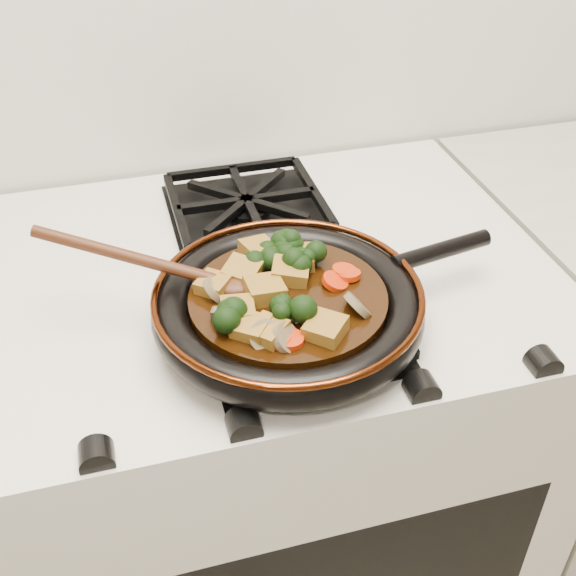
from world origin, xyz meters
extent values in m
cube|color=silver|center=(0.00, 1.69, 0.45)|extent=(0.76, 0.60, 0.90)
cylinder|color=black|center=(-0.02, 1.54, 0.93)|extent=(0.29, 0.29, 0.01)
torus|color=black|center=(-0.02, 1.54, 0.94)|extent=(0.32, 0.32, 0.04)
torus|color=#4D1F0B|center=(-0.02, 1.54, 0.96)|extent=(0.32, 0.32, 0.01)
cylinder|color=black|center=(0.20, 1.58, 0.96)|extent=(0.14, 0.05, 0.02)
cylinder|color=black|center=(-0.02, 1.54, 0.95)|extent=(0.23, 0.23, 0.02)
cube|color=olive|center=(-0.04, 1.55, 0.97)|extent=(0.05, 0.04, 0.03)
cube|color=olive|center=(0.00, 1.57, 0.97)|extent=(0.06, 0.05, 0.03)
cube|color=olive|center=(-0.06, 1.48, 0.97)|extent=(0.05, 0.05, 0.03)
cube|color=olive|center=(-0.03, 1.63, 0.97)|extent=(0.05, 0.05, 0.03)
cube|color=olive|center=(0.01, 1.60, 0.97)|extent=(0.05, 0.05, 0.03)
cube|color=olive|center=(-0.10, 1.58, 0.97)|extent=(0.05, 0.05, 0.02)
cube|color=olive|center=(0.01, 1.47, 0.97)|extent=(0.06, 0.06, 0.03)
cube|color=olive|center=(-0.06, 1.59, 0.97)|extent=(0.06, 0.06, 0.03)
cube|color=olive|center=(-0.07, 1.49, 0.97)|extent=(0.05, 0.05, 0.03)
cube|color=olive|center=(-0.08, 1.52, 0.97)|extent=(0.04, 0.05, 0.02)
cylinder|color=#BF2505|center=(0.06, 1.56, 0.96)|extent=(0.03, 0.03, 0.01)
cylinder|color=#BF2505|center=(0.04, 1.55, 0.96)|extent=(0.03, 0.03, 0.02)
cylinder|color=#BF2505|center=(0.01, 1.47, 0.96)|extent=(0.03, 0.03, 0.02)
cylinder|color=#BF2505|center=(0.06, 1.57, 0.96)|extent=(0.03, 0.03, 0.01)
cylinder|color=#BF2505|center=(-0.05, 1.47, 0.96)|extent=(0.03, 0.03, 0.01)
cylinder|color=#BF2505|center=(-0.03, 1.46, 0.96)|extent=(0.03, 0.03, 0.01)
cylinder|color=brown|center=(-0.06, 1.47, 0.97)|extent=(0.04, 0.03, 0.03)
cylinder|color=brown|center=(0.05, 1.50, 0.97)|extent=(0.04, 0.04, 0.03)
cylinder|color=brown|center=(-0.10, 1.57, 0.97)|extent=(0.03, 0.04, 0.03)
cylinder|color=brown|center=(-0.10, 1.52, 0.97)|extent=(0.04, 0.04, 0.03)
cylinder|color=brown|center=(-0.04, 1.46, 0.97)|extent=(0.04, 0.05, 0.03)
ellipsoid|color=#411E0E|center=(-0.07, 1.58, 0.96)|extent=(0.07, 0.06, 0.02)
cylinder|color=#411E0E|center=(-0.18, 1.62, 0.99)|extent=(0.02, 0.02, 0.24)
camera|label=1|loc=(-0.19, 0.91, 1.47)|focal=45.00mm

